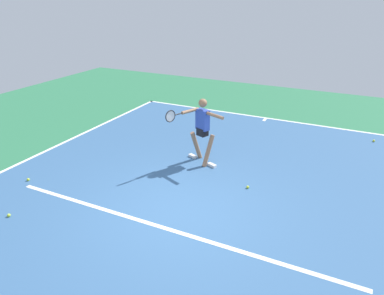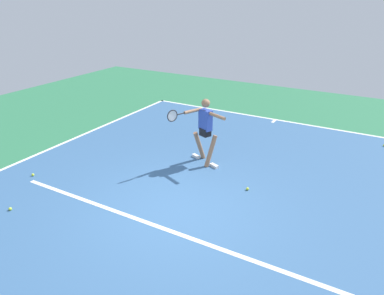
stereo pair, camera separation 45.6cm
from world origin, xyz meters
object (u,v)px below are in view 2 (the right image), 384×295
Objects in this scene: tennis_ball_by_sideline at (33,175)px; tennis_ball_by_baseline at (384,145)px; tennis_player at (204,128)px; tennis_ball_near_player at (247,189)px; tennis_ball_far_corner at (10,209)px.

tennis_ball_by_baseline is (-7.18, -6.19, 0.00)m from tennis_ball_by_sideline.
tennis_ball_near_player is at bearing 175.31° from tennis_player.
tennis_ball_by_baseline is 1.00× the size of tennis_ball_near_player.
tennis_ball_by_sideline is 1.00× the size of tennis_ball_near_player.
tennis_ball_far_corner and tennis_ball_by_baseline have the same top height.
tennis_ball_by_sideline is at bearing 22.23° from tennis_ball_near_player.
tennis_ball_by_sideline is 1.48m from tennis_ball_far_corner.
tennis_player is 25.85× the size of tennis_ball_far_corner.
tennis_ball_by_sideline and tennis_ball_far_corner have the same top height.
tennis_ball_near_player is at bearing -140.88° from tennis_ball_far_corner.
tennis_ball_by_sideline is at bearing 62.26° from tennis_player.
tennis_ball_far_corner is 1.00× the size of tennis_ball_by_baseline.
tennis_ball_far_corner and tennis_ball_near_player have the same top height.
tennis_ball_by_sideline is 1.00× the size of tennis_ball_by_baseline.
tennis_ball_far_corner is at bearing 81.17° from tennis_player.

